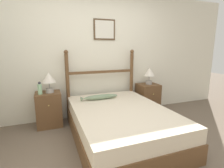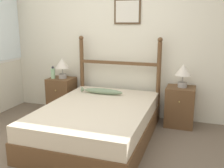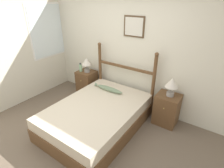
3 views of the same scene
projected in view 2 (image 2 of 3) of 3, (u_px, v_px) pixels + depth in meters
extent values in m
plane|color=brown|center=(81.00, 158.00, 3.21)|extent=(16.00, 16.00, 0.00)
cube|color=beige|center=(122.00, 43.00, 4.51)|extent=(6.40, 0.06, 2.55)
cube|color=#4C3823|center=(127.00, 12.00, 4.32)|extent=(0.45, 0.02, 0.41)
cube|color=beige|center=(127.00, 12.00, 4.31)|extent=(0.39, 0.01, 0.35)
cube|color=white|center=(3.00, 26.00, 4.68)|extent=(0.01, 1.04, 1.30)
cube|color=white|center=(3.00, 26.00, 4.67)|extent=(0.01, 0.96, 1.22)
cube|color=brown|center=(98.00, 129.00, 3.72)|extent=(1.44, 2.04, 0.28)
cube|color=beige|center=(97.00, 113.00, 3.67)|extent=(1.40, 2.00, 0.21)
cylinder|color=brown|center=(82.00, 77.00, 4.72)|extent=(0.07, 0.07, 1.32)
sphere|color=brown|center=(81.00, 38.00, 4.56)|extent=(0.08, 0.08, 0.08)
cylinder|color=brown|center=(158.00, 82.00, 4.30)|extent=(0.07, 0.07, 1.32)
sphere|color=brown|center=(160.00, 40.00, 4.14)|extent=(0.08, 0.08, 0.08)
cube|color=brown|center=(119.00, 63.00, 4.44)|extent=(1.37, 0.05, 0.05)
cube|color=brown|center=(62.00, 95.00, 4.82)|extent=(0.44, 0.41, 0.63)
sphere|color=tan|center=(55.00, 90.00, 4.59)|extent=(0.02, 0.02, 0.02)
cube|color=brown|center=(180.00, 106.00, 4.17)|extent=(0.44, 0.41, 0.63)
sphere|color=tan|center=(179.00, 102.00, 3.94)|extent=(0.02, 0.02, 0.02)
cylinder|color=gray|center=(63.00, 76.00, 4.73)|extent=(0.14, 0.14, 0.08)
cylinder|color=gray|center=(63.00, 71.00, 4.70)|extent=(0.02, 0.02, 0.11)
cone|color=beige|center=(62.00, 63.00, 4.67)|extent=(0.25, 0.25, 0.17)
cylinder|color=gray|center=(182.00, 85.00, 4.08)|extent=(0.14, 0.14, 0.08)
cylinder|color=gray|center=(183.00, 79.00, 4.06)|extent=(0.02, 0.02, 0.11)
cone|color=beige|center=(183.00, 70.00, 4.03)|extent=(0.25, 0.25, 0.17)
cylinder|color=#99C699|center=(53.00, 73.00, 4.71)|extent=(0.07, 0.07, 0.18)
sphere|color=#333338|center=(53.00, 67.00, 4.68)|extent=(0.05, 0.05, 0.05)
ellipsoid|color=gray|center=(103.00, 91.00, 4.22)|extent=(0.65, 0.12, 0.09)
cone|color=gray|center=(83.00, 90.00, 4.33)|extent=(0.06, 0.08, 0.08)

